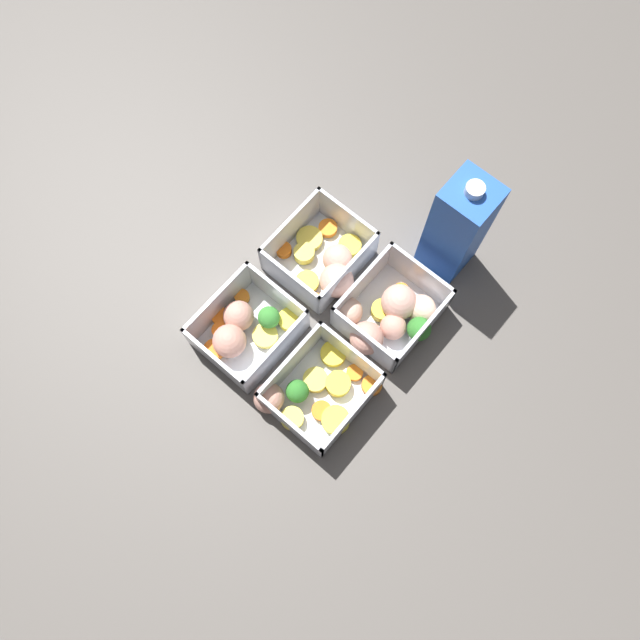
{
  "coord_description": "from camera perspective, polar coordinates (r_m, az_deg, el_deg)",
  "views": [
    {
      "loc": [
        0.21,
        0.18,
        0.86
      ],
      "look_at": [
        0.0,
        0.0,
        0.02
      ],
      "focal_mm": 35.0,
      "sensor_mm": 36.0,
      "label": 1
    }
  ],
  "objects": [
    {
      "name": "ground_plane",
      "position": [
        0.9,
        0.0,
        -0.46
      ],
      "size": [
        4.0,
        4.0,
        0.0
      ],
      "primitive_type": "plane",
      "color": "#56514C"
    },
    {
      "name": "container_near_left",
      "position": [
        0.91,
        0.56,
        5.45
      ],
      "size": [
        0.13,
        0.14,
        0.07
      ],
      "color": "silver",
      "rests_on": "ground_plane"
    },
    {
      "name": "container_near_right",
      "position": [
        0.88,
        -6.94,
        -0.8
      ],
      "size": [
        0.15,
        0.12,
        0.07
      ],
      "color": "silver",
      "rests_on": "ground_plane"
    },
    {
      "name": "container_far_left",
      "position": [
        0.88,
        6.37,
        0.48
      ],
      "size": [
        0.16,
        0.13,
        0.07
      ],
      "color": "silver",
      "rests_on": "ground_plane"
    },
    {
      "name": "container_far_right",
      "position": [
        0.85,
        -0.68,
        -6.63
      ],
      "size": [
        0.16,
        0.14,
        0.07
      ],
      "color": "silver",
      "rests_on": "ground_plane"
    },
    {
      "name": "juice_carton",
      "position": [
        0.87,
        12.45,
        8.25
      ],
      "size": [
        0.07,
        0.07,
        0.2
      ],
      "color": "blue",
      "rests_on": "ground_plane"
    }
  ]
}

